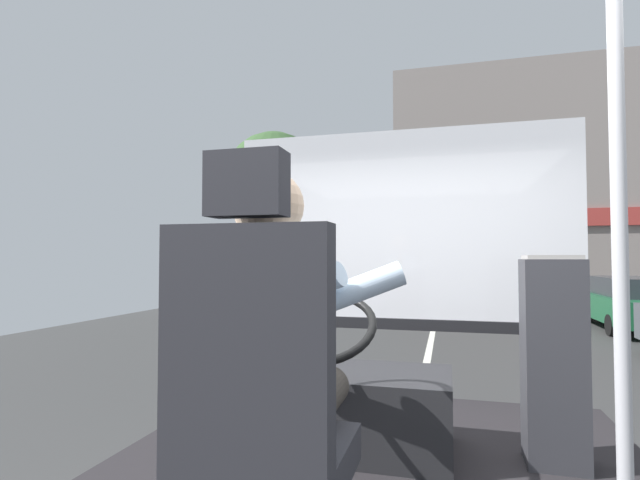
% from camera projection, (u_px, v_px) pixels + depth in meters
% --- Properties ---
extents(ground, '(18.00, 44.00, 0.06)m').
position_uv_depth(ground, '(432.00, 336.00, 10.39)').
color(ground, '#353535').
extents(driver_seat, '(0.48, 0.48, 1.29)m').
position_uv_depth(driver_seat, '(260.00, 414.00, 1.39)').
color(driver_seat, black).
rests_on(driver_seat, bus_floor).
extents(bus_driver, '(0.80, 0.62, 0.84)m').
position_uv_depth(bus_driver, '(274.00, 338.00, 1.51)').
color(bus_driver, '#332D28').
rests_on(bus_driver, driver_seat).
extents(steering_console, '(1.10, 1.00, 0.84)m').
position_uv_depth(steering_console, '(344.00, 405.00, 2.50)').
color(steering_console, black).
rests_on(steering_console, bus_floor).
extents(handrail_pole, '(0.04, 0.04, 2.10)m').
position_uv_depth(handrail_pole, '(620.00, 239.00, 1.40)').
color(handrail_pole, '#B7B7BC').
rests_on(handrail_pole, bus_floor).
extents(fare_box, '(0.27, 0.23, 1.01)m').
position_uv_depth(fare_box, '(553.00, 360.00, 2.30)').
color(fare_box, '#333338').
rests_on(fare_box, bus_floor).
extents(windshield_panel, '(2.50, 0.08, 1.48)m').
position_uv_depth(windshield_panel, '(400.00, 251.00, 3.52)').
color(windshield_panel, silver).
extents(street_tree, '(2.57, 2.57, 4.94)m').
position_uv_depth(street_tree, '(274.00, 183.00, 12.35)').
color(street_tree, '#4C3828').
rests_on(street_tree, ground).
extents(shop_building, '(13.84, 5.75, 8.84)m').
position_uv_depth(shop_building, '(576.00, 189.00, 18.95)').
color(shop_building, gray).
rests_on(shop_building, ground).
extents(parked_car_green, '(2.02, 4.39, 1.23)m').
position_uv_depth(parked_car_green, '(637.00, 302.00, 11.29)').
color(parked_car_green, '#195633').
rests_on(parked_car_green, ground).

